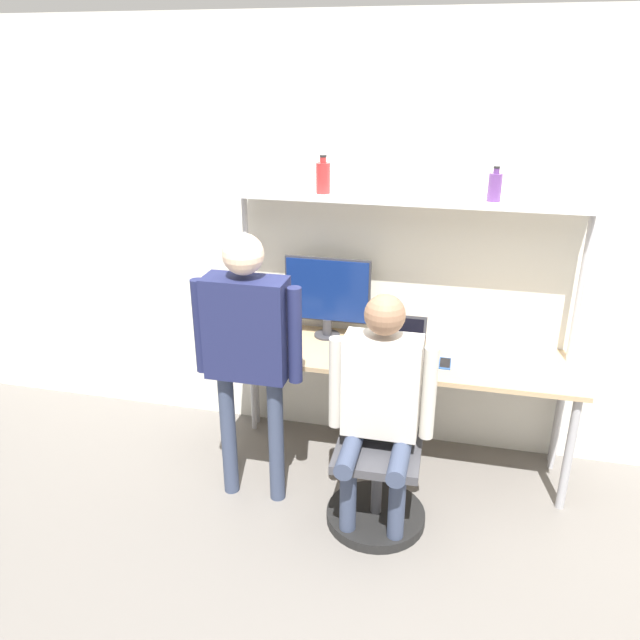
% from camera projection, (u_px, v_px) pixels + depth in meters
% --- Properties ---
extents(ground_plane, '(12.00, 12.00, 0.00)m').
position_uv_depth(ground_plane, '(385.00, 489.00, 3.81)').
color(ground_plane, slate).
extents(wall_back, '(8.00, 0.06, 2.70)m').
position_uv_depth(wall_back, '(408.00, 248.00, 3.88)').
color(wall_back, silver).
rests_on(wall_back, ground_plane).
extents(desk, '(2.16, 0.60, 0.77)m').
position_uv_depth(desk, '(397.00, 365.00, 3.84)').
color(desk, tan).
rests_on(desk, ground_plane).
extents(shelf_unit, '(2.05, 0.28, 1.70)m').
position_uv_depth(shelf_unit, '(406.00, 233.00, 3.67)').
color(shelf_unit, silver).
rests_on(shelf_unit, ground_plane).
extents(monitor, '(0.55, 0.17, 0.53)m').
position_uv_depth(monitor, '(327.00, 293.00, 3.95)').
color(monitor, '#333338').
rests_on(monitor, desk).
extents(laptop, '(0.29, 0.24, 0.24)m').
position_uv_depth(laptop, '(400.00, 346.00, 3.76)').
color(laptop, '#333338').
rests_on(laptop, desk).
extents(cell_phone, '(0.07, 0.15, 0.01)m').
position_uv_depth(cell_phone, '(445.00, 363.00, 3.68)').
color(cell_phone, '#264C8C').
rests_on(cell_phone, desk).
extents(office_chair, '(0.56, 0.56, 0.94)m').
position_uv_depth(office_chair, '(378.00, 473.00, 3.49)').
color(office_chair, black).
rests_on(office_chair, ground_plane).
extents(person_seated, '(0.57, 0.46, 1.36)m').
position_uv_depth(person_seated, '(380.00, 397.00, 3.25)').
color(person_seated, '#38425B').
rests_on(person_seated, ground_plane).
extents(person_standing, '(0.62, 0.22, 1.61)m').
position_uv_depth(person_standing, '(247.00, 338.00, 3.38)').
color(person_standing, '#38425B').
rests_on(person_standing, ground_plane).
extents(bottle_red, '(0.08, 0.08, 0.22)m').
position_uv_depth(bottle_red, '(323.00, 177.00, 3.66)').
color(bottle_red, maroon).
rests_on(bottle_red, shelf_unit).
extents(bottle_purple, '(0.07, 0.07, 0.19)m').
position_uv_depth(bottle_purple, '(495.00, 187.00, 3.45)').
color(bottle_purple, '#593372').
rests_on(bottle_purple, shelf_unit).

